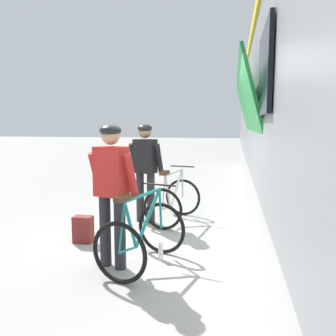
# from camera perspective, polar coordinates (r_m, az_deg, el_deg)

# --- Properties ---
(ground_plane) EXTENTS (80.00, 80.00, 0.00)m
(ground_plane) POSITION_cam_1_polar(r_m,az_deg,el_deg) (5.13, -3.17, -12.92)
(ground_plane) COLOR #A09E99
(cyclist_near_in_red) EXTENTS (0.66, 0.42, 1.76)m
(cyclist_near_in_red) POSITION_cam_1_polar(r_m,az_deg,el_deg) (4.25, -9.26, -2.51)
(cyclist_near_in_red) COLOR #232328
(cyclist_near_in_red) RESTS_ON ground
(cyclist_far_in_dark) EXTENTS (0.66, 0.40, 1.76)m
(cyclist_far_in_dark) POSITION_cam_1_polar(r_m,az_deg,el_deg) (6.19, -3.76, 0.62)
(cyclist_far_in_dark) COLOR #232328
(cyclist_far_in_dark) RESTS_ON ground
(bicycle_near_teal) EXTENTS (0.97, 1.22, 0.99)m
(bicycle_near_teal) POSITION_cam_1_polar(r_m,az_deg,el_deg) (4.35, -4.28, -11.04)
(bicycle_near_teal) COLOR black
(bicycle_near_teal) RESTS_ON ground
(bicycle_far_silver) EXTENTS (0.90, 1.19, 0.99)m
(bicycle_far_silver) POSITION_cam_1_polar(r_m,az_deg,el_deg) (6.27, 0.87, -5.33)
(bicycle_far_silver) COLOR black
(bicycle_far_silver) RESTS_ON ground
(backpack_on_platform) EXTENTS (0.28, 0.18, 0.40)m
(backpack_on_platform) POSITION_cam_1_polar(r_m,az_deg,el_deg) (5.42, -13.79, -9.77)
(backpack_on_platform) COLOR maroon
(backpack_on_platform) RESTS_ON ground
(water_bottle_near_the_bikes) EXTENTS (0.06, 0.06, 0.24)m
(water_bottle_near_the_bikes) POSITION_cam_1_polar(r_m,az_deg,el_deg) (4.65, -1.22, -13.51)
(water_bottle_near_the_bikes) COLOR silver
(water_bottle_near_the_bikes) RESTS_ON ground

